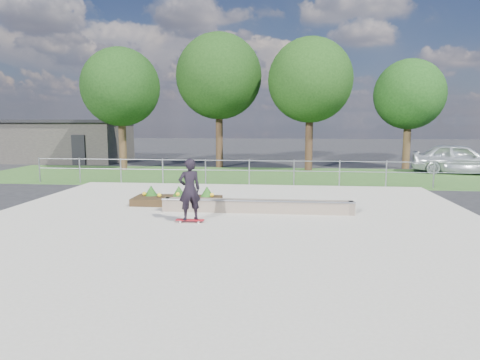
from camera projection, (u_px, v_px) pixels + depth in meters
The scene contains 13 objects.
ground at pixel (227, 226), 11.95m from camera, with size 120.00×120.00×0.00m, color black.
grass_verge at pixel (255, 176), 22.79m from camera, with size 30.00×8.00×0.02m, color #2C5120.
concrete_slab at pixel (227, 225), 11.95m from camera, with size 15.00×15.00×0.06m, color #A5A092.
fence at pixel (249, 169), 19.24m from camera, with size 20.06×0.06×1.20m.
building at pixel (68, 140), 30.90m from camera, with size 8.40×5.40×3.00m.
tree_far_left at pixel (121, 87), 24.91m from camera, with size 4.55×4.55×7.15m.
tree_mid_left at pixel (219, 77), 26.22m from camera, with size 5.25×5.25×8.25m.
tree_mid_right at pixel (310, 81), 24.72m from camera, with size 4.90×4.90×7.70m.
tree_far_right at pixel (409, 95), 25.69m from camera, with size 4.20×4.20×6.60m.
grind_ledge at pixel (257, 206), 13.43m from camera, with size 6.00×0.44×0.43m.
planter_bed at pixel (178, 199), 14.81m from camera, with size 3.00×1.20×0.61m.
skateboarder at pixel (190, 190), 12.01m from camera, with size 0.80×0.66×1.82m.
parked_car at pixel (459, 159), 23.65m from camera, with size 2.00×4.96×1.69m, color #B7BDC1.
Camera 1 is at (1.55, -11.56, 2.92)m, focal length 32.00 mm.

